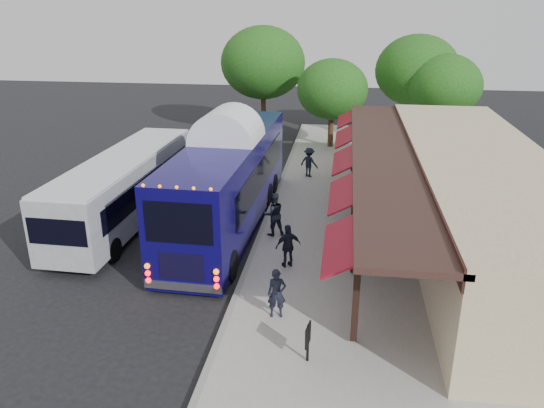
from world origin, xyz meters
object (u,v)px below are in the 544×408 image
at_px(city_bus, 125,186).
at_px(ped_c, 288,246).
at_px(coach_bus, 229,177).
at_px(ped_a, 277,293).
at_px(ped_d, 309,162).
at_px(sign_board, 308,337).
at_px(ped_b, 273,214).

height_order(city_bus, ped_c, city_bus).
xyz_separation_m(coach_bus, ped_a, (2.96, -7.03, -1.24)).
height_order(coach_bus, ped_c, coach_bus).
bearing_deg(coach_bus, ped_a, -65.42).
xyz_separation_m(ped_d, sign_board, (1.13, -15.82, -0.06)).
bearing_deg(ped_c, ped_b, -97.94).
height_order(ped_a, sign_board, ped_a).
relative_size(city_bus, ped_c, 6.86).
relative_size(ped_c, sign_board, 1.46).
height_order(ped_a, ped_d, ped_d).
bearing_deg(sign_board, ped_c, 111.43).
relative_size(coach_bus, ped_d, 7.91).
distance_m(city_bus, ped_b, 6.64).
relative_size(ped_a, ped_d, 0.96).
bearing_deg(city_bus, ped_b, -7.00).
bearing_deg(ped_d, sign_board, 120.14).
xyz_separation_m(coach_bus, city_bus, (-4.50, -0.15, -0.54)).
bearing_deg(ped_b, coach_bus, -52.72).
bearing_deg(coach_bus, ped_b, -27.07).
height_order(city_bus, ped_a, city_bus).
height_order(coach_bus, ped_a, coach_bus).
relative_size(ped_a, sign_board, 1.41).
height_order(coach_bus, sign_board, coach_bus).
bearing_deg(ped_b, ped_d, -119.99).
height_order(coach_bus, ped_d, coach_bus).
bearing_deg(city_bus, sign_board, -44.68).
distance_m(ped_b, ped_c, 2.80).
distance_m(coach_bus, city_bus, 4.53).
height_order(city_bus, ped_b, city_bus).
bearing_deg(city_bus, coach_bus, 3.43).
height_order(ped_a, ped_b, ped_b).
bearing_deg(coach_bus, sign_board, -64.19).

